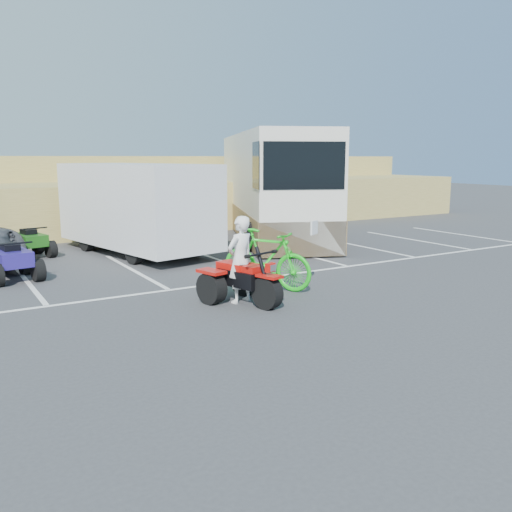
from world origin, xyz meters
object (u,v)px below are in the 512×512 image
red_trike_atv (246,303)px  rider (240,260)px  green_dirt_bike (266,259)px  cargo_trailer (136,205)px  rv_motorhome (271,192)px  quad_atv_green (30,257)px  quad_atv_blue (13,280)px

red_trike_atv → rider: (-0.04, 0.14, 0.92)m
green_dirt_bike → cargo_trailer: 6.30m
green_dirt_bike → rv_motorhome: 9.12m
cargo_trailer → quad_atv_green: 3.61m
red_trike_atv → cargo_trailer: 7.25m
quad_atv_green → red_trike_atv: bearing=-82.6°
red_trike_atv → rider: bearing=90.0°
red_trike_atv → quad_atv_green: size_ratio=1.19×
rider → quad_atv_blue: (-3.89, 4.78, -0.92)m
rider → quad_atv_green: 8.54m
rv_motorhome → quad_atv_blue: 10.75m
rv_motorhome → quad_atv_blue: (-10.00, -3.58, -1.69)m
cargo_trailer → rv_motorhome: (5.99, 1.42, 0.15)m
rider → cargo_trailer: 6.97m
cargo_trailer → quad_atv_blue: (-4.01, -2.16, -1.54)m
rider → cargo_trailer: cargo_trailer is taller
rv_motorhome → quad_atv_green: size_ratio=7.31×
red_trike_atv → quad_atv_green: bearing=95.0°
red_trike_atv → quad_atv_green: (-3.03, 8.09, 0.00)m
quad_atv_green → rv_motorhome: bearing=-10.6°
red_trike_atv → quad_atv_blue: size_ratio=1.13×
red_trike_atv → rv_motorhome: bearing=39.0°
rider → rv_motorhome: rv_motorhome is taller
green_dirt_bike → quad_atv_blue: green_dirt_bike is taller
rider → quad_atv_green: size_ratio=1.23×
green_dirt_bike → red_trike_atv: bearing=-168.2°
green_dirt_bike → cargo_trailer: (-1.01, 6.16, 0.84)m
cargo_trailer → rider: bearing=-102.7°
red_trike_atv → quad_atv_blue: (-3.93, 4.93, 0.00)m
quad_atv_blue → quad_atv_green: bearing=65.8°
rider → quad_atv_green: (-2.99, 7.94, -0.92)m
rider → rv_motorhome: size_ratio=0.17×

